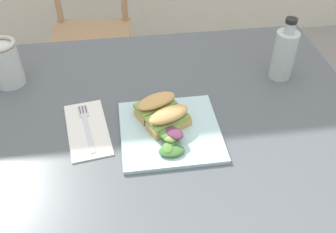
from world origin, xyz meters
name	(u,v)px	position (x,y,z in m)	size (l,w,h in m)	color
dining_table	(131,164)	(-0.13, 0.08, 0.63)	(1.32, 1.00, 0.74)	#51565B
chair_wooden_far	(91,34)	(-0.27, 1.15, 0.45)	(0.43, 0.43, 0.87)	tan
plate_lunch	(170,131)	(-0.02, 0.08, 0.74)	(0.25, 0.25, 0.01)	silver
sandwich_half_front	(169,119)	(-0.02, 0.09, 0.78)	(0.12, 0.10, 0.06)	tan
sandwich_half_back	(156,105)	(-0.05, 0.14, 0.78)	(0.12, 0.10, 0.06)	tan
salad_mixed_greens	(170,135)	(-0.02, 0.04, 0.76)	(0.07, 0.15, 0.03)	#3D7033
napkin_folded	(87,129)	(-0.23, 0.12, 0.74)	(0.10, 0.22, 0.00)	silver
fork_on_napkin	(86,124)	(-0.23, 0.13, 0.75)	(0.05, 0.19, 0.00)	silver
bottle_cold_brew	(283,57)	(0.35, 0.28, 0.81)	(0.07, 0.07, 0.19)	black
mason_jar_iced_tea	(6,65)	(-0.46, 0.36, 0.80)	(0.09, 0.09, 0.14)	#C67528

